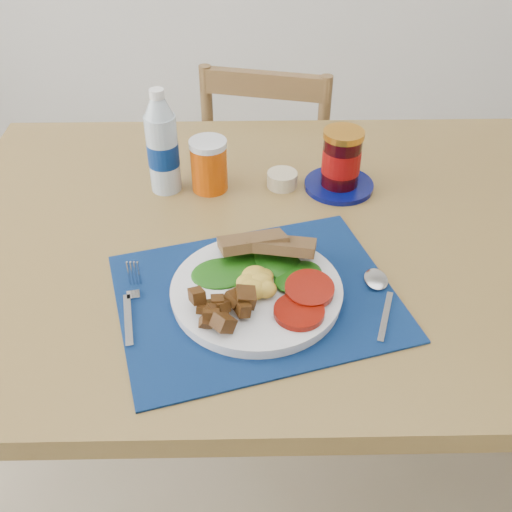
% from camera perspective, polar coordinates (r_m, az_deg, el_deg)
% --- Properties ---
extents(table, '(1.40, 0.90, 0.75)m').
position_cam_1_polar(table, '(1.17, 5.49, -0.70)').
color(table, brown).
rests_on(table, ground).
extents(chair_far, '(0.45, 0.43, 1.01)m').
position_cam_1_polar(chair_far, '(1.79, 1.35, 9.11)').
color(chair_far, '#51301D').
rests_on(chair_far, ground).
extents(placemat, '(0.51, 0.45, 0.00)m').
position_cam_1_polar(placemat, '(0.96, 0.04, -3.90)').
color(placemat, black).
rests_on(placemat, table).
extents(breakfast_plate, '(0.27, 0.27, 0.07)m').
position_cam_1_polar(breakfast_plate, '(0.95, -0.27, -3.13)').
color(breakfast_plate, silver).
rests_on(breakfast_plate, placemat).
extents(fork, '(0.03, 0.16, 0.00)m').
position_cam_1_polar(fork, '(0.97, -11.77, -4.47)').
color(fork, '#B2B5BA').
rests_on(fork, placemat).
extents(spoon, '(0.05, 0.17, 0.00)m').
position_cam_1_polar(spoon, '(0.99, 11.61, -3.33)').
color(spoon, '#B2B5BA').
rests_on(spoon, placemat).
extents(water_bottle, '(0.06, 0.06, 0.21)m').
position_cam_1_polar(water_bottle, '(1.20, -8.89, 10.20)').
color(water_bottle, '#ADBFCC').
rests_on(water_bottle, table).
extents(juice_glass, '(0.07, 0.07, 0.10)m').
position_cam_1_polar(juice_glass, '(1.21, -4.49, 8.50)').
color(juice_glass, '#C34605').
rests_on(juice_glass, table).
extents(ramekin, '(0.06, 0.06, 0.03)m').
position_cam_1_polar(ramekin, '(1.23, 2.51, 7.30)').
color(ramekin, beige).
rests_on(ramekin, table).
extents(jam_on_saucer, '(0.14, 0.14, 0.13)m').
position_cam_1_polar(jam_on_saucer, '(1.21, 8.10, 8.72)').
color(jam_on_saucer, '#050B50').
rests_on(jam_on_saucer, table).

